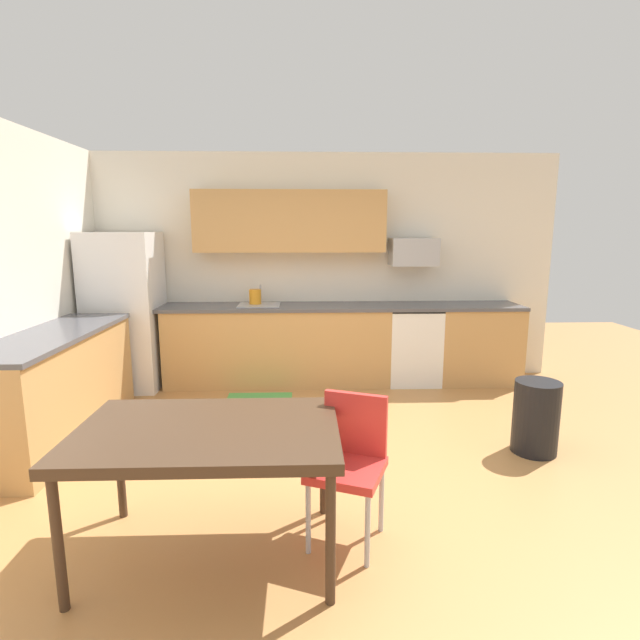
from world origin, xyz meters
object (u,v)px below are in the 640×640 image
(refrigerator, at_px, (125,311))
(chair_near_table, at_px, (350,456))
(trash_bin, at_px, (536,417))
(microwave, at_px, (413,252))
(oven_range, at_px, (412,345))
(kettle, at_px, (255,298))
(dining_table, at_px, (208,438))

(refrigerator, xyz_separation_m, chair_near_table, (2.30, -2.91, -0.39))
(trash_bin, bearing_deg, refrigerator, 154.75)
(refrigerator, bearing_deg, microwave, 3.10)
(oven_range, xyz_separation_m, trash_bin, (0.59, -1.93, -0.16))
(microwave, distance_m, kettle, 1.93)
(microwave, xyz_separation_m, trash_bin, (0.59, -2.03, -1.25))
(oven_range, bearing_deg, dining_table, -119.99)
(microwave, bearing_deg, trash_bin, -73.65)
(microwave, height_order, chair_near_table, microwave)
(refrigerator, xyz_separation_m, oven_range, (3.33, 0.08, -0.43))
(dining_table, bearing_deg, oven_range, 60.01)
(chair_near_table, height_order, kettle, kettle)
(refrigerator, relative_size, dining_table, 1.27)
(oven_range, distance_m, trash_bin, 2.02)
(refrigerator, distance_m, chair_near_table, 3.73)
(refrigerator, distance_m, dining_table, 3.42)
(dining_table, relative_size, trash_bin, 2.33)
(chair_near_table, relative_size, trash_bin, 1.42)
(trash_bin, bearing_deg, chair_near_table, -146.89)
(dining_table, distance_m, chair_near_table, 0.82)
(oven_range, height_order, trash_bin, oven_range)
(chair_near_table, bearing_deg, trash_bin, 33.11)
(dining_table, relative_size, chair_near_table, 1.65)
(refrigerator, relative_size, kettle, 8.90)
(trash_bin, bearing_deg, kettle, 141.12)
(microwave, xyz_separation_m, kettle, (-1.86, -0.05, -0.53))
(microwave, height_order, kettle, microwave)
(oven_range, relative_size, trash_bin, 1.52)
(dining_table, distance_m, trash_bin, 2.72)
(microwave, bearing_deg, chair_near_table, -108.41)
(oven_range, distance_m, microwave, 1.10)
(oven_range, height_order, microwave, microwave)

